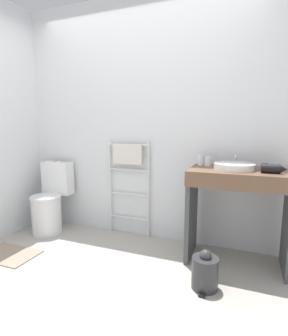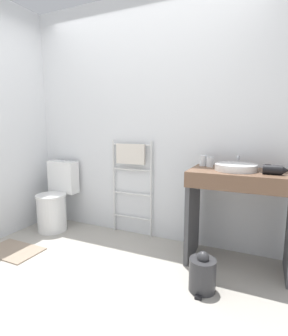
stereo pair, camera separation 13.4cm
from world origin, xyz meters
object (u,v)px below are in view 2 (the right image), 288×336
object	(u,v)px
cup_near_edge	(210,162)
hair_dryer	(274,170)
cup_near_wall	(203,161)
trash_bin	(202,274)
toilet	(55,201)
sink_basin	(236,167)
towel_radiator	(131,168)

from	to	relation	value
cup_near_edge	hair_dryer	distance (m)	0.57
hair_dryer	cup_near_edge	bearing A→B (deg)	161.27
cup_near_wall	trash_bin	distance (m)	1.04
toilet	cup_near_edge	world-z (taller)	cup_near_edge
cup_near_edge	sink_basin	bearing A→B (deg)	-26.08
cup_near_wall	cup_near_edge	xyz separation A→B (m)	(0.07, -0.03, -0.00)
cup_near_edge	trash_bin	bearing A→B (deg)	-81.60
sink_basin	trash_bin	bearing A→B (deg)	-107.51
toilet	cup_near_wall	distance (m)	1.86
toilet	sink_basin	distance (m)	2.16
sink_basin	trash_bin	distance (m)	0.93
cup_near_wall	cup_near_edge	size ratio (longest dim) A/B	1.10
sink_basin	cup_near_edge	world-z (taller)	cup_near_edge
cup_near_wall	toilet	bearing A→B (deg)	-175.00
cup_near_wall	hair_dryer	xyz separation A→B (m)	(0.61, -0.22, -0.01)
cup_near_wall	trash_bin	bearing A→B (deg)	-75.92
cup_near_edge	cup_near_wall	bearing A→B (deg)	155.87
sink_basin	cup_near_wall	distance (m)	0.35
towel_radiator	sink_basin	bearing A→B (deg)	-11.45
toilet	towel_radiator	world-z (taller)	towel_radiator
sink_basin	cup_near_wall	xyz separation A→B (m)	(-0.32, 0.15, 0.02)
cup_near_wall	hair_dryer	bearing A→B (deg)	-19.38
toilet	sink_basin	bearing A→B (deg)	0.04
toilet	trash_bin	size ratio (longest dim) A/B	2.62
toilet	sink_basin	size ratio (longest dim) A/B	2.36
trash_bin	towel_radiator	bearing A→B (deg)	143.78
towel_radiator	cup_near_wall	distance (m)	0.85
towel_radiator	trash_bin	bearing A→B (deg)	-36.22
towel_radiator	cup_near_edge	world-z (taller)	towel_radiator
cup_near_edge	hair_dryer	bearing A→B (deg)	-18.73
cup_near_wall	trash_bin	xyz separation A→B (m)	(0.16, -0.65, -0.79)
trash_bin	cup_near_edge	bearing A→B (deg)	98.40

